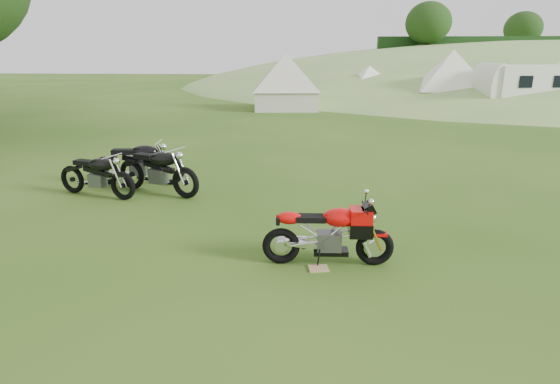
# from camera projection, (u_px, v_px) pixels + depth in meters

# --- Properties ---
(ground) EXTENTS (120.00, 120.00, 0.00)m
(ground) POSITION_uv_depth(u_px,v_px,m) (275.00, 268.00, 6.57)
(ground) COLOR #254F11
(ground) RESTS_ON ground
(sport_motorcycle) EXTENTS (1.78, 0.51, 1.06)m
(sport_motorcycle) POSITION_uv_depth(u_px,v_px,m) (328.00, 229.00, 6.55)
(sport_motorcycle) COLOR red
(sport_motorcycle) RESTS_ON ground
(plywood_board) EXTENTS (0.30, 0.26, 0.02)m
(plywood_board) POSITION_uv_depth(u_px,v_px,m) (318.00, 268.00, 6.53)
(plywood_board) COLOR tan
(plywood_board) RESTS_ON ground
(vintage_moto_a) EXTENTS (2.09, 1.26, 1.09)m
(vintage_moto_a) POSITION_uv_depth(u_px,v_px,m) (157.00, 169.00, 9.87)
(vintage_moto_a) COLOR black
(vintage_moto_a) RESTS_ON ground
(vintage_moto_b) EXTENTS (2.07, 0.63, 1.07)m
(vintage_moto_b) POSITION_uv_depth(u_px,v_px,m) (137.00, 162.00, 10.54)
(vintage_moto_b) COLOR black
(vintage_moto_b) RESTS_ON ground
(vintage_moto_c) EXTENTS (1.91, 0.96, 0.98)m
(vintage_moto_c) POSITION_uv_depth(u_px,v_px,m) (96.00, 174.00, 9.69)
(vintage_moto_c) COLOR black
(vintage_moto_c) RESTS_ON ground
(tent_left) EXTENTS (3.52, 3.52, 2.78)m
(tent_left) POSITION_uv_depth(u_px,v_px,m) (286.00, 82.00, 24.59)
(tent_left) COLOR beige
(tent_left) RESTS_ON ground
(tent_mid) EXTENTS (3.34, 3.34, 2.33)m
(tent_mid) POSITION_uv_depth(u_px,v_px,m) (369.00, 83.00, 27.92)
(tent_mid) COLOR white
(tent_mid) RESTS_ON ground
(tent_right) EXTENTS (3.53, 3.53, 2.88)m
(tent_right) POSITION_uv_depth(u_px,v_px,m) (451.00, 82.00, 24.46)
(tent_right) COLOR white
(tent_right) RESTS_ON ground
(caravan) EXTENTS (5.41, 3.19, 2.37)m
(caravan) POSITION_uv_depth(u_px,v_px,m) (530.00, 89.00, 22.55)
(caravan) COLOR white
(caravan) RESTS_ON ground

